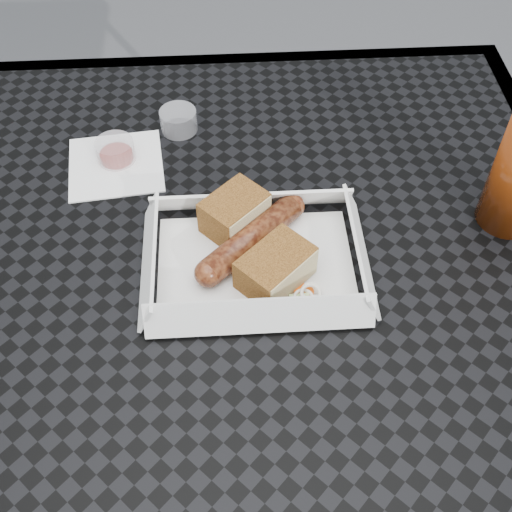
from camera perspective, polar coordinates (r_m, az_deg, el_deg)
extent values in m
plane|color=#545456|center=(1.40, 0.08, -19.37)|extent=(60.00, 60.00, 0.00)
cube|color=black|center=(0.75, 0.15, 0.12)|extent=(0.80, 0.80, 0.01)
cube|color=black|center=(1.04, -1.22, 16.51)|extent=(0.80, 0.03, 0.03)
cylinder|color=black|center=(1.30, -16.46, 0.91)|extent=(0.03, 0.03, 0.73)
cylinder|color=black|center=(1.32, 14.55, 2.31)|extent=(0.03, 0.03, 0.73)
cube|color=white|center=(0.73, -0.05, -0.78)|extent=(0.22, 0.15, 0.00)
cylinder|color=brown|center=(0.73, -0.38, 1.59)|extent=(0.12, 0.12, 0.03)
sphere|color=brown|center=(0.77, 3.18, 4.45)|extent=(0.03, 0.03, 0.03)
sphere|color=brown|center=(0.70, -4.26, -1.54)|extent=(0.03, 0.03, 0.03)
cube|color=brown|center=(0.75, -1.93, 3.87)|extent=(0.09, 0.09, 0.05)
cube|color=brown|center=(0.70, 1.74, -1.03)|extent=(0.09, 0.09, 0.04)
cylinder|color=#FE5A0B|center=(0.70, 3.84, -3.69)|extent=(0.02, 0.02, 0.00)
torus|color=white|center=(0.70, 4.55, -4.03)|extent=(0.02, 0.02, 0.00)
cube|color=#B2D17F|center=(0.70, 4.72, -3.50)|extent=(0.02, 0.02, 0.00)
cube|color=white|center=(0.86, -12.35, 7.92)|extent=(0.13, 0.13, 0.00)
cylinder|color=maroon|center=(0.86, -12.38, 9.09)|extent=(0.05, 0.05, 0.03)
cylinder|color=silver|center=(0.90, -6.91, 11.87)|extent=(0.05, 0.05, 0.03)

